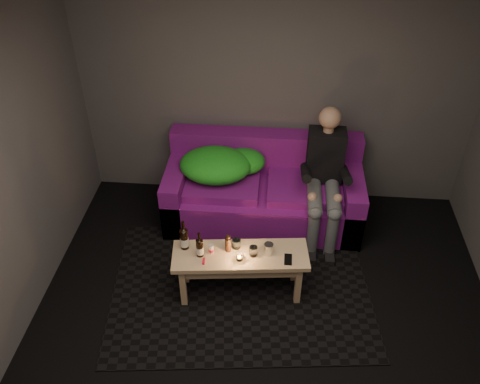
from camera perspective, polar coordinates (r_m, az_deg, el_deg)
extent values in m
plane|color=black|center=(4.29, 2.34, -18.49)|extent=(4.50, 4.50, 0.00)
plane|color=silver|center=(2.57, 3.85, 15.53)|extent=(4.50, 4.50, 0.00)
plane|color=#525052|center=(5.15, 4.08, 11.68)|extent=(4.00, 0.00, 4.00)
cube|color=black|center=(4.76, 0.09, -10.57)|extent=(2.51, 1.95, 0.01)
cube|color=#74107B|center=(5.34, 2.60, -1.15)|extent=(1.99, 0.89, 0.42)
cube|color=#74107B|center=(5.36, 2.91, 4.67)|extent=(1.99, 0.22, 0.44)
cube|color=#74107B|center=(5.37, -6.93, 0.19)|extent=(0.20, 0.89, 0.62)
cube|color=#74107B|center=(5.33, 12.26, -0.82)|extent=(0.20, 0.89, 0.62)
cube|color=#74107B|center=(5.17, -1.97, 0.88)|extent=(0.74, 0.60, 0.10)
cube|color=#74107B|center=(5.16, 7.28, 0.40)|extent=(0.74, 0.60, 0.10)
ellipsoid|color=#1E8818|center=(5.11, -2.79, 3.04)|extent=(0.72, 0.56, 0.30)
ellipsoid|color=#1E8818|center=(5.21, 0.45, 3.50)|extent=(0.44, 0.36, 0.24)
ellipsoid|color=#1E8818|center=(5.27, -4.97, 3.27)|extent=(0.32, 0.26, 0.16)
cube|color=black|center=(5.05, 9.56, 4.10)|extent=(0.36, 0.22, 0.55)
sphere|color=tan|center=(4.83, 10.07, 8.21)|extent=(0.21, 0.21, 0.21)
cylinder|color=#50545A|center=(4.95, 8.37, -0.49)|extent=(0.14, 0.50, 0.14)
cylinder|color=#50545A|center=(4.97, 10.42, -0.59)|extent=(0.14, 0.50, 0.14)
cylinder|color=#50545A|center=(4.95, 8.16, -4.68)|extent=(0.11, 0.11, 0.51)
cylinder|color=#50545A|center=(4.97, 10.23, -4.77)|extent=(0.11, 0.11, 0.51)
cube|color=black|center=(5.06, 7.96, -6.99)|extent=(0.09, 0.22, 0.06)
cube|color=black|center=(5.08, 9.98, -7.08)|extent=(0.09, 0.22, 0.06)
cube|color=tan|center=(4.40, 0.04, -7.16)|extent=(1.20, 0.50, 0.04)
cube|color=tan|center=(4.45, 0.04, -7.84)|extent=(1.05, 0.40, 0.11)
cube|color=tan|center=(4.50, -6.40, -10.57)|extent=(0.06, 0.06, 0.44)
cube|color=tan|center=(4.68, -6.19, -8.14)|extent=(0.06, 0.06, 0.44)
cube|color=tan|center=(4.52, 6.53, -10.34)|extent=(0.06, 0.06, 0.44)
cube|color=tan|center=(4.70, 6.16, -7.93)|extent=(0.06, 0.06, 0.44)
cylinder|color=black|center=(4.40, -6.28, -5.27)|extent=(0.07, 0.07, 0.20)
cylinder|color=white|center=(4.42, -6.25, -5.55)|extent=(0.07, 0.07, 0.08)
cone|color=black|center=(4.32, -6.38, -4.15)|extent=(0.07, 0.07, 0.03)
cylinder|color=black|center=(4.30, -6.41, -3.84)|extent=(0.03, 0.03, 0.09)
cylinder|color=black|center=(4.33, -4.54, -6.28)|extent=(0.06, 0.06, 0.17)
cylinder|color=white|center=(4.35, -4.52, -6.52)|extent=(0.06, 0.06, 0.07)
cone|color=black|center=(4.26, -4.61, -5.32)|extent=(0.06, 0.06, 0.03)
cylinder|color=black|center=(4.24, -4.62, -5.06)|extent=(0.02, 0.02, 0.08)
cylinder|color=silver|center=(4.37, -3.26, -6.40)|extent=(0.05, 0.05, 0.09)
cylinder|color=black|center=(4.37, -1.35, -5.93)|extent=(0.05, 0.05, 0.14)
cylinder|color=white|center=(4.41, -0.41, -5.82)|extent=(0.09, 0.09, 0.09)
cylinder|color=white|center=(4.32, -0.05, -7.40)|extent=(0.06, 0.06, 0.04)
sphere|color=orange|center=(4.31, -0.05, -7.30)|extent=(0.02, 0.02, 0.02)
cylinder|color=white|center=(4.35, 1.51, -6.65)|extent=(0.09, 0.09, 0.09)
cylinder|color=silver|center=(4.36, 3.23, -6.40)|extent=(0.10, 0.10, 0.11)
cube|color=black|center=(4.35, 5.42, -7.54)|extent=(0.07, 0.13, 0.01)
cube|color=red|center=(4.33, -4.10, -7.74)|extent=(0.02, 0.07, 0.01)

